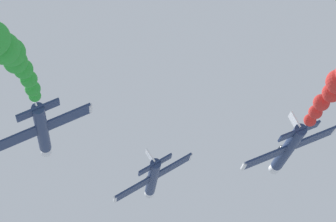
% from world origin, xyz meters
% --- Properties ---
extents(airplane_lead, '(8.28, 10.35, 5.40)m').
position_xyz_m(airplane_lead, '(-0.05, 18.14, 102.75)').
color(airplane_lead, navy).
extents(airplane_left_inner, '(8.67, 10.35, 4.69)m').
position_xyz_m(airplane_left_inner, '(-10.59, 6.01, 102.90)').
color(airplane_left_inner, navy).
extents(smoke_trail_left_inner, '(3.01, 14.73, 3.97)m').
position_xyz_m(smoke_trail_left_inner, '(-11.38, -10.51, 101.38)').
color(smoke_trail_left_inner, green).
extents(airplane_right_inner, '(8.89, 10.35, 4.20)m').
position_xyz_m(airplane_right_inner, '(11.33, 6.21, 101.89)').
color(airplane_right_inner, navy).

